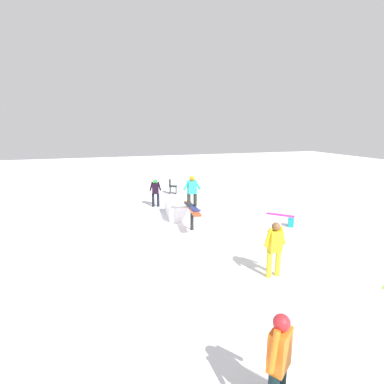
# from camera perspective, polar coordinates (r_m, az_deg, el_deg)

# --- Properties ---
(ground_plane) EXTENTS (60.00, 60.00, 0.00)m
(ground_plane) POSITION_cam_1_polar(r_m,az_deg,el_deg) (11.86, 0.00, -7.21)
(ground_plane) COLOR white
(rail_feature) EXTENTS (2.13, 0.51, 0.93)m
(rail_feature) POSITION_cam_1_polar(r_m,az_deg,el_deg) (11.62, 0.00, -3.66)
(rail_feature) COLOR black
(rail_feature) RESTS_ON ground
(snow_kicker_ramp) EXTENTS (1.95, 1.69, 0.64)m
(snow_kicker_ramp) POSITION_cam_1_polar(r_m,az_deg,el_deg) (13.51, -1.57, -3.33)
(snow_kicker_ramp) COLOR white
(snow_kicker_ramp) RESTS_ON ground
(main_rider_on_rail) EXTENTS (1.35, 0.73, 1.24)m
(main_rider_on_rail) POSITION_cam_1_polar(r_m,az_deg,el_deg) (11.44, 0.00, 0.01)
(main_rider_on_rail) COLOR navy
(main_rider_on_rail) RESTS_ON rail_feature
(bystander_orange) EXTENTS (0.49, 0.63, 1.56)m
(bystander_orange) POSITION_cam_1_polar(r_m,az_deg,el_deg) (4.84, 16.23, -28.27)
(bystander_orange) COLOR black
(bystander_orange) RESTS_ON ground
(bystander_black) EXTENTS (0.26, 0.60, 1.40)m
(bystander_black) POSITION_cam_1_polar(r_m,az_deg,el_deg) (15.11, -6.98, 0.11)
(bystander_black) COLOR black
(bystander_black) RESTS_ON ground
(bystander_yellow) EXTENTS (0.23, 0.68, 1.53)m
(bystander_yellow) POSITION_cam_1_polar(r_m,az_deg,el_deg) (8.37, 15.47, -9.99)
(bystander_yellow) COLOR yellow
(bystander_yellow) RESTS_ON ground
(loose_snowboard_magenta) EXTENTS (1.07, 1.09, 0.02)m
(loose_snowboard_magenta) POSITION_cam_1_polar(r_m,az_deg,el_deg) (14.32, 16.48, -4.21)
(loose_snowboard_magenta) COLOR #D2279F
(loose_snowboard_magenta) RESTS_ON ground
(folding_chair) EXTENTS (0.58, 0.58, 0.88)m
(folding_chair) POSITION_cam_1_polar(r_m,az_deg,el_deg) (17.98, -3.76, 0.96)
(folding_chair) COLOR #3F3F44
(folding_chair) RESTS_ON ground
(backpack_on_snow) EXTENTS (0.37, 0.35, 0.34)m
(backpack_on_snow) POSITION_cam_1_polar(r_m,az_deg,el_deg) (12.83, 18.30, -5.52)
(backpack_on_snow) COLOR teal
(backpack_on_snow) RESTS_ON ground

